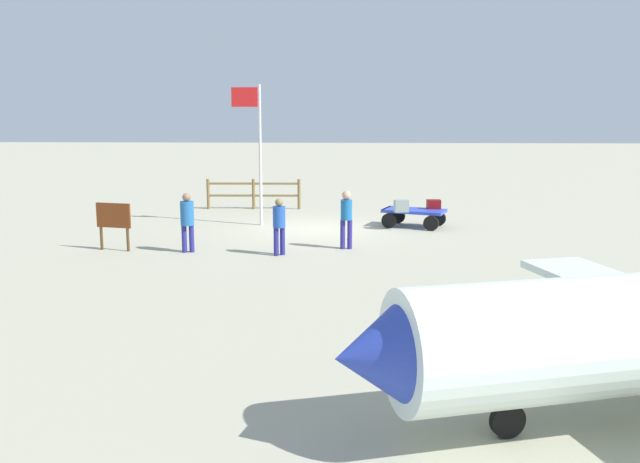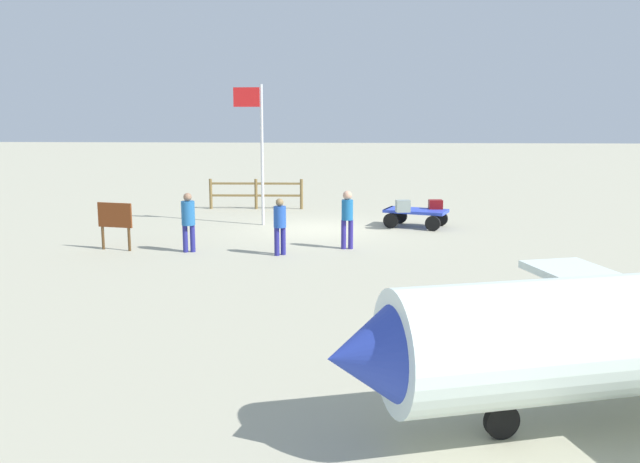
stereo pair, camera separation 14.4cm
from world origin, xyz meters
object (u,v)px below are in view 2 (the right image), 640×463
Objects in this scene: worker_lead at (347,215)px; worker_trailing at (188,217)px; luggage_cart at (415,214)px; signboard at (115,219)px; suitcase_olive at (436,204)px; worker_supervisor at (280,223)px; suitcase_tan at (403,206)px; flagpole at (258,140)px.

worker_lead reaches higher than worker_trailing.
signboard reaches higher than luggage_cart.
worker_trailing is (6.63, 4.44, 0.53)m from luggage_cart.
luggage_cart is at bearing -146.17° from worker_trailing.
worker_supervisor is (4.75, 4.87, 0.14)m from suitcase_olive.
signboard is at bearing -5.30° from worker_supervisor.
suitcase_tan reaches higher than suitcase_olive.
signboard is at bearing 4.42° from worker_lead.
suitcase_tan is at bearing 53.46° from luggage_cart.
worker_trailing reaches higher than suitcase_olive.
suitcase_olive is (-0.69, -0.16, 0.31)m from luggage_cart.
suitcase_tan is 0.30× the size of worker_lead.
suitcase_tan is 7.25m from worker_trailing.
suitcase_tan is 5.34m from flagpole.
worker_lead is at bearing -171.39° from worker_trailing.
suitcase_olive is at bearing -154.80° from signboard.
worker_lead is at bearing -175.58° from signboard.
suitcase_tan is (1.15, 0.79, 0.04)m from suitcase_olive.
worker_trailing is (4.38, 0.66, -0.00)m from worker_lead.
signboard is (2.12, -0.16, -0.08)m from worker_trailing.
suitcase_olive is 4.92m from worker_lead.
luggage_cart is 1.46× the size of worker_supervisor.
worker_lead is 0.35× the size of flagpole.
signboard is (4.69, -0.43, -0.01)m from worker_supervisor.
flagpole is (1.25, -4.87, 1.99)m from worker_supervisor.
flagpole is (3.06, -3.93, 1.91)m from worker_lead.
suitcase_olive is 8.64m from worker_trailing.
worker_trailing is at bearing 8.61° from worker_lead.
luggage_cart is at bearing 12.85° from suitcase_olive.
suitcase_tan is 3.63m from worker_lead.
luggage_cart is at bearing -130.72° from worker_supervisor.
worker_supervisor is at bearing 49.28° from luggage_cart.
suitcase_olive reaches higher than luggage_cart.
suitcase_tan is 9.05m from signboard.
worker_supervisor reaches higher than suitcase_tan.
signboard is at bearing 25.20° from suitcase_olive.
worker_supervisor is 1.16× the size of signboard.
suitcase_tan is at bearing 170.85° from flagpole.
worker_supervisor is 4.71m from signboard.
signboard is (8.28, 3.65, 0.09)m from suitcase_tan.
worker_lead is 1.24× the size of signboard.
luggage_cart is 1.69× the size of signboard.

